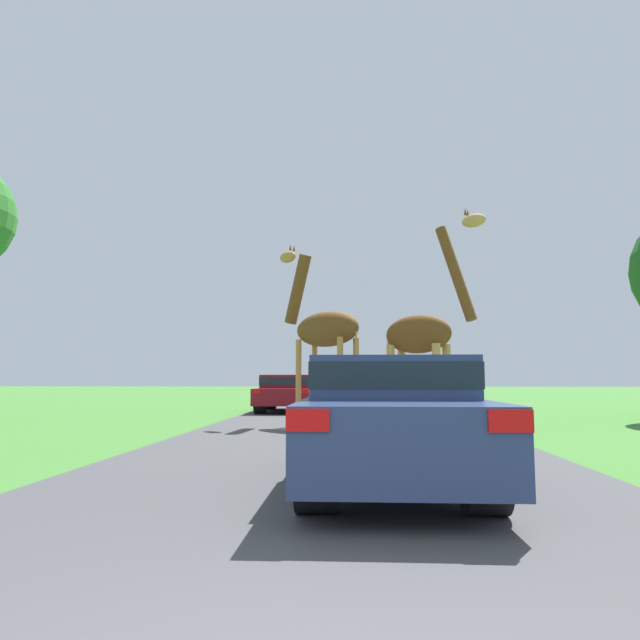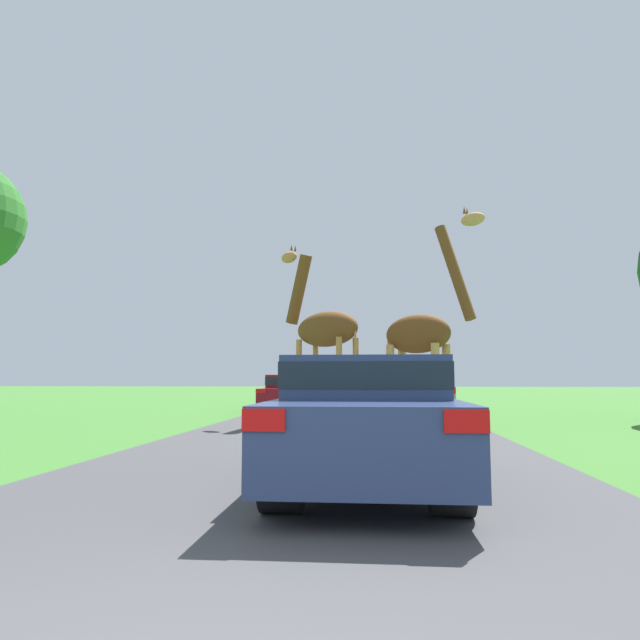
# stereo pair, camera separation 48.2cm
# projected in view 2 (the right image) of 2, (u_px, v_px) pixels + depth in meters

# --- Properties ---
(road) EXTENTS (6.73, 120.00, 0.00)m
(road) POSITION_uv_depth(u_px,v_px,m) (358.00, 400.00, 31.18)
(road) COLOR #424244
(road) RESTS_ON ground
(giraffe_near_road) EXTENTS (2.34, 2.09, 4.70)m
(giraffe_near_road) POSITION_uv_depth(u_px,v_px,m) (322.00, 329.00, 14.08)
(giraffe_near_road) COLOR #B77F3D
(giraffe_near_road) RESTS_ON ground
(giraffe_companion) EXTENTS (2.36, 1.85, 5.01)m
(giraffe_companion) POSITION_uv_depth(u_px,v_px,m) (423.00, 337.00, 13.24)
(giraffe_companion) COLOR tan
(giraffe_companion) RESTS_ON ground
(car_lead_maroon) EXTENTS (1.83, 4.17, 1.41)m
(car_lead_maroon) POSITION_uv_depth(u_px,v_px,m) (366.00, 417.00, 6.26)
(car_lead_maroon) COLOR navy
(car_lead_maroon) RESTS_ON ground
(car_queue_right) EXTENTS (2.00, 4.35, 1.43)m
(car_queue_right) POSITION_uv_depth(u_px,v_px,m) (389.00, 386.00, 30.31)
(car_queue_right) COLOR black
(car_queue_right) RESTS_ON ground
(car_queue_left) EXTENTS (1.88, 4.13, 1.48)m
(car_queue_left) POSITION_uv_depth(u_px,v_px,m) (414.00, 391.00, 16.98)
(car_queue_left) COLOR gray
(car_queue_left) RESTS_ON ground
(car_far_ahead) EXTENTS (1.71, 4.80, 1.22)m
(car_far_ahead) POSITION_uv_depth(u_px,v_px,m) (339.00, 389.00, 25.31)
(car_far_ahead) COLOR silver
(car_far_ahead) RESTS_ON ground
(car_verge_right) EXTENTS (1.89, 4.18, 1.30)m
(car_verge_right) POSITION_uv_depth(u_px,v_px,m) (293.00, 392.00, 20.47)
(car_verge_right) COLOR maroon
(car_verge_right) RESTS_ON ground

